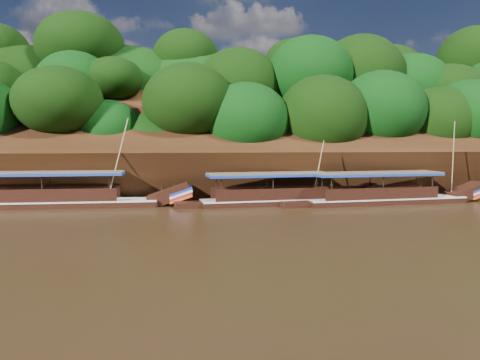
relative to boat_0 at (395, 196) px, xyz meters
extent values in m
plane|color=black|center=(-10.86, -6.78, -0.53)|extent=(160.00, 160.00, 0.00)
cube|color=black|center=(-10.86, 9.22, 2.97)|extent=(120.00, 16.12, 13.64)
cube|color=black|center=(-10.86, 19.22, -0.53)|extent=(120.00, 24.00, 12.00)
ellipsoid|color=#173D0A|center=(-16.86, 8.22, 2.97)|extent=(18.00, 8.00, 6.40)
ellipsoid|color=#173D0A|center=(-10.86, 16.22, 8.67)|extent=(24.00, 11.00, 8.40)
cube|color=black|center=(-0.73, -0.07, -0.53)|extent=(12.29, 3.31, 0.85)
cube|color=silver|center=(-0.73, -0.07, -0.12)|extent=(12.29, 3.37, 0.09)
cube|color=black|center=(6.06, 0.62, 0.14)|extent=(3.00, 1.85, 1.66)
cube|color=#1835A1|center=(6.81, 0.70, 0.42)|extent=(1.65, 1.77, 0.61)
cube|color=red|center=(6.81, 0.70, 0.10)|extent=(1.65, 1.77, 0.61)
cube|color=#504638|center=(-1.49, -0.15, 1.76)|extent=(9.70, 3.35, 0.11)
cube|color=#1835A1|center=(-1.49, -0.15, 1.64)|extent=(9.70, 3.35, 0.17)
cylinder|color=tan|center=(4.50, -0.02, 2.74)|extent=(0.90, 1.47, 5.48)
cube|color=black|center=(-8.63, 0.46, -0.53)|extent=(11.41, 3.21, 0.84)
cube|color=silver|center=(-8.63, 0.46, -0.12)|extent=(11.42, 3.27, 0.09)
cube|color=black|center=(-2.33, 1.11, 0.13)|extent=(2.82, 1.82, 1.59)
cube|color=#1835A1|center=(-1.63, 1.18, 0.41)|extent=(1.54, 1.74, 0.58)
cube|color=red|center=(-1.63, 1.18, 0.09)|extent=(1.54, 1.74, 0.58)
cube|color=#504638|center=(-9.33, 0.38, 1.73)|extent=(9.01, 3.27, 0.11)
cube|color=#1835A1|center=(-9.33, 0.38, 1.62)|extent=(9.01, 3.27, 0.17)
cylinder|color=tan|center=(-5.77, 0.19, 2.02)|extent=(0.59, 0.83, 4.17)
cube|color=black|center=(-23.99, 1.21, -0.53)|extent=(13.41, 2.28, 0.91)
cube|color=silver|center=(-23.99, 1.21, -0.09)|extent=(13.41, 2.34, 0.10)
cube|color=black|center=(-16.45, 1.23, 0.18)|extent=(3.16, 1.69, 1.80)
cube|color=#1835A1|center=(-15.61, 1.23, 0.49)|extent=(1.65, 1.75, 0.67)
cube|color=red|center=(-15.61, 1.23, 0.14)|extent=(1.65, 1.75, 0.67)
cube|color=#504638|center=(-24.83, 1.20, 1.92)|extent=(10.50, 2.60, 0.12)
cube|color=#1835A1|center=(-24.83, 1.20, 1.80)|extent=(10.50, 2.60, 0.18)
cylinder|color=tan|center=(-19.93, 1.02, 2.84)|extent=(1.47, 0.90, 5.63)
cube|color=black|center=(-28.08, 3.41, 0.23)|extent=(3.31, 2.37, 1.81)
cube|color=#1835A1|center=(-27.30, 3.57, 0.56)|extent=(1.91, 2.15, 0.65)
cube|color=red|center=(-27.30, 3.57, 0.19)|extent=(1.91, 2.15, 0.65)
cone|color=#316E1B|center=(-24.63, 2.63, 0.43)|extent=(1.50, 1.50, 1.91)
cone|color=#316E1B|center=(-16.37, 2.79, 0.27)|extent=(1.50, 1.50, 1.59)
cone|color=#316E1B|center=(-9.44, 2.56, 0.29)|extent=(1.50, 1.50, 1.64)
cone|color=#316E1B|center=(-4.63, 2.44, 0.34)|extent=(1.50, 1.50, 1.74)
cone|color=#316E1B|center=(2.16, 2.75, 0.26)|extent=(1.50, 1.50, 1.57)
camera|label=1|loc=(-15.82, -32.35, 4.07)|focal=35.00mm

